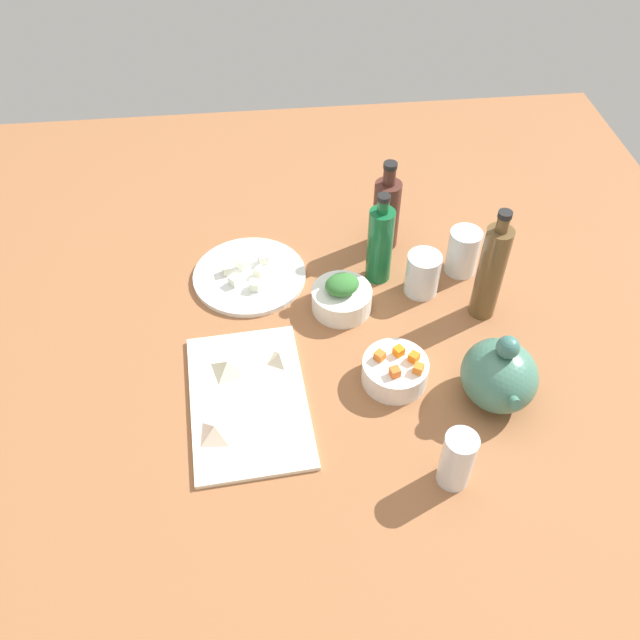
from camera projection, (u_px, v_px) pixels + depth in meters
tabletop at (320, 341)px, 142.06cm from camera, size 190.00×190.00×3.00cm
cutting_board at (249, 400)px, 128.94cm from camera, size 36.25×24.61×1.00cm
plate_tofu at (250, 276)px, 152.96cm from camera, size 25.86×25.86×1.20cm
bowl_greens at (342, 299)px, 144.82cm from camera, size 13.11×13.11×5.27cm
bowl_carrots at (395, 371)px, 131.10cm from camera, size 13.04×13.04×5.24cm
teapot at (499, 375)px, 125.43cm from camera, size 16.99×14.41×16.60cm
bottle_0 at (386, 212)px, 155.08cm from camera, size 6.26×6.26×22.64cm
bottle_1 at (491, 271)px, 137.40cm from camera, size 5.60×5.60×27.09cm
bottle_2 at (380, 244)px, 146.64cm from camera, size 5.69×5.69×22.69cm
drinking_glass_0 at (463, 252)px, 151.17cm from camera, size 7.25×7.25×11.11cm
drinking_glass_1 at (423, 274)px, 146.91cm from camera, size 7.58×7.58×10.02cm
drinking_glass_2 at (457, 460)px, 113.37cm from camera, size 5.79×5.79×12.28cm
carrot_cube_0 at (399, 351)px, 130.04cm from camera, size 2.46×2.46×1.80cm
carrot_cube_1 at (418, 369)px, 127.02cm from camera, size 2.47×2.47×1.80cm
carrot_cube_2 at (380, 356)px, 129.22cm from camera, size 2.54×2.54×1.80cm
carrot_cube_3 at (395, 372)px, 126.47cm from camera, size 2.19×2.19×1.80cm
carrot_cube_4 at (414, 357)px, 128.97cm from camera, size 2.54×2.54×1.80cm
chopped_greens_mound at (342, 285)px, 141.59cm from camera, size 8.36×9.09×3.62cm
tofu_cube_0 at (228, 269)px, 151.91cm from camera, size 2.56×2.56×2.20cm
tofu_cube_1 at (243, 264)px, 153.11cm from camera, size 3.08×3.08×2.20cm
tofu_cube_2 at (255, 285)px, 148.28cm from camera, size 2.70×2.70×2.20cm
tofu_cube_3 at (263, 259)px, 154.43cm from camera, size 2.66×2.66×2.20cm
tofu_cube_4 at (235, 280)px, 149.40cm from camera, size 3.11×3.11×2.20cm
tofu_cube_5 at (260, 272)px, 151.26cm from camera, size 3.10×3.10×2.20cm
dumpling_0 at (228, 366)px, 132.32cm from camera, size 8.04×8.09×2.74cm
dumpling_1 at (279, 357)px, 134.19cm from camera, size 5.03×5.00×2.41cm
dumpling_2 at (215, 430)px, 121.91cm from camera, size 7.70×7.69×2.72cm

